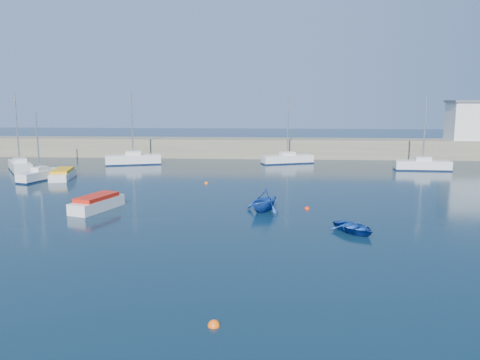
# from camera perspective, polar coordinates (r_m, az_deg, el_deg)

# --- Properties ---
(ground) EXTENTS (220.00, 220.00, 0.00)m
(ground) POSITION_cam_1_polar(r_m,az_deg,el_deg) (20.96, 0.97, -12.87)
(ground) COLOR #0B2131
(ground) RESTS_ON ground
(back_wall) EXTENTS (96.00, 4.50, 2.60)m
(back_wall) POSITION_cam_1_polar(r_m,az_deg,el_deg) (65.67, 2.98, 3.92)
(back_wall) COLOR #736C58
(back_wall) RESTS_ON ground
(sailboat_3) EXTENTS (2.77, 5.26, 6.79)m
(sailboat_3) POSITION_cam_1_polar(r_m,az_deg,el_deg) (51.19, -23.19, 0.58)
(sailboat_3) COLOR silver
(sailboat_3) RESTS_ON ground
(sailboat_4) EXTENTS (5.35, 6.53, 8.72)m
(sailboat_4) POSITION_cam_1_polar(r_m,az_deg,el_deg) (58.38, -25.23, 1.54)
(sailboat_4) COLOR silver
(sailboat_4) RESTS_ON ground
(sailboat_5) EXTENTS (6.95, 3.79, 8.89)m
(sailboat_5) POSITION_cam_1_polar(r_m,az_deg,el_deg) (59.95, -12.87, 2.51)
(sailboat_5) COLOR silver
(sailboat_5) RESTS_ON ground
(sailboat_6) EXTENTS (6.74, 3.94, 8.54)m
(sailboat_6) POSITION_cam_1_polar(r_m,az_deg,el_deg) (59.68, 5.79, 2.59)
(sailboat_6) COLOR silver
(sailboat_6) RESTS_ON ground
(sailboat_7) EXTENTS (6.23, 1.95, 8.20)m
(sailboat_7) POSITION_cam_1_polar(r_m,az_deg,el_deg) (57.63, 21.34, 1.74)
(sailboat_7) COLOR silver
(sailboat_7) RESTS_ON ground
(motorboat_1) EXTENTS (2.95, 4.82, 1.11)m
(motorboat_1) POSITION_cam_1_polar(r_m,az_deg,el_deg) (36.09, -17.04, -2.69)
(motorboat_1) COLOR silver
(motorboat_1) RESTS_ON ground
(motorboat_2) EXTENTS (2.68, 5.15, 1.01)m
(motorboat_2) POSITION_cam_1_polar(r_m,az_deg,el_deg) (51.29, -20.79, 0.68)
(motorboat_2) COLOR silver
(motorboat_2) RESTS_ON ground
(dinghy_center) EXTENTS (3.46, 3.66, 0.62)m
(dinghy_center) POSITION_cam_1_polar(r_m,az_deg,el_deg) (29.62, 13.74, -5.67)
(dinghy_center) COLOR #16409D
(dinghy_center) RESTS_ON ground
(dinghy_left) EXTENTS (3.99, 4.10, 1.64)m
(dinghy_left) POSITION_cam_1_polar(r_m,az_deg,el_deg) (34.01, 2.95, -2.50)
(dinghy_left) COLOR #16409D
(dinghy_left) RESTS_ON ground
(buoy_0) EXTENTS (0.46, 0.46, 0.46)m
(buoy_0) POSITION_cam_1_polar(r_m,az_deg,el_deg) (17.73, -3.19, -17.34)
(buoy_0) COLOR #FF5F0D
(buoy_0) RESTS_ON ground
(buoy_1) EXTENTS (0.42, 0.42, 0.42)m
(buoy_1) POSITION_cam_1_polar(r_m,az_deg,el_deg) (35.20, 8.19, -3.53)
(buoy_1) COLOR red
(buoy_1) RESTS_ON ground
(buoy_3) EXTENTS (0.39, 0.39, 0.39)m
(buoy_3) POSITION_cam_1_polar(r_m,az_deg,el_deg) (45.35, -4.13, -0.44)
(buoy_3) COLOR #FF5F0D
(buoy_3) RESTS_ON ground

